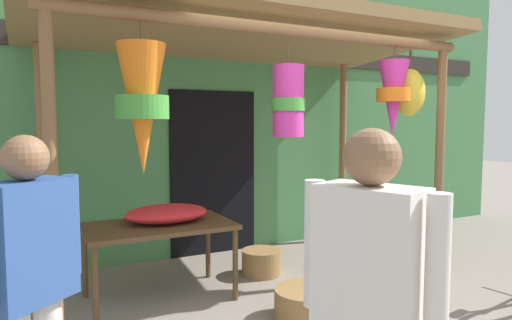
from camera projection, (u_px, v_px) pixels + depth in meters
name	position (u px, v px, depth m)	size (l,w,h in m)	color
ground_plane	(348.00, 317.00, 3.77)	(30.00, 30.00, 0.00)	gray
shop_facade	(230.00, 91.00, 5.73)	(9.47, 0.29, 4.03)	#47844C
market_stall_canopy	(253.00, 52.00, 4.37)	(4.20, 2.12, 2.65)	brown
display_table	(159.00, 231.00, 4.12)	(1.31, 0.79, 0.70)	brown
flower_heap_on_table	(169.00, 213.00, 4.20)	(0.77, 0.54, 0.16)	red
folding_chair	(402.00, 233.00, 4.56)	(0.47, 0.47, 0.84)	#2347A8
wicker_basket_by_table	(261.00, 262.00, 4.83)	(0.42, 0.42, 0.27)	olive
wicker_basket_spare	(307.00, 304.00, 3.73)	(0.54, 0.54, 0.25)	olive
vendor_in_orange	(30.00, 272.00, 2.13)	(0.49, 0.42, 1.56)	silver
shopper_by_bananas	(369.00, 300.00, 1.74)	(0.35, 0.56, 1.60)	#B23347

